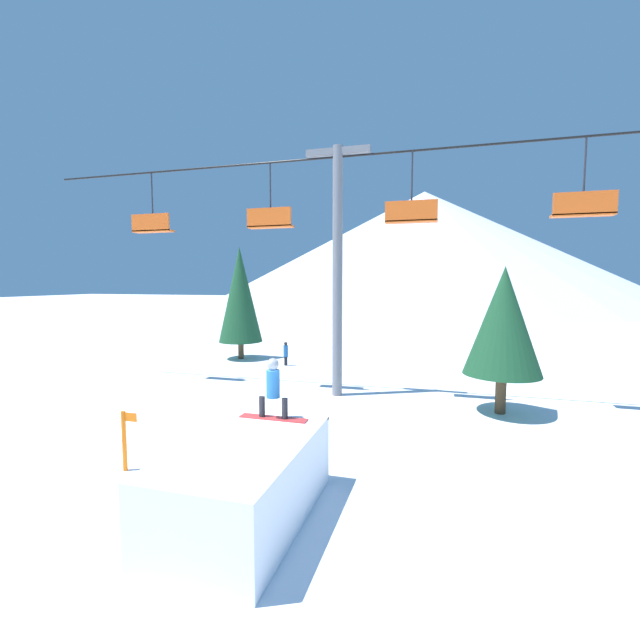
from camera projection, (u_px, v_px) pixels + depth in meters
name	position (u px, v px, depth m)	size (l,w,h in m)	color
ground_plane	(216.00, 508.00, 8.21)	(220.00, 220.00, 0.00)	white
mountain_ridge	(423.00, 248.00, 83.49)	(82.78, 82.78, 21.57)	silver
snow_ramp	(245.00, 482.00, 7.75)	(2.14, 3.80, 1.45)	white
snowboarder	(273.00, 388.00, 8.99)	(1.48, 0.28, 1.30)	#B22D2D
chairlift	(337.00, 241.00, 15.82)	(25.12, 0.44, 9.27)	slate
pine_tree_near	(503.00, 321.00, 13.85)	(2.47, 2.47, 4.84)	#4C3823
pine_tree_far	(240.00, 295.00, 23.75)	(2.42, 2.42, 6.25)	#4C3823
trail_marker	(125.00, 439.00, 9.79)	(0.41, 0.10, 1.40)	orange
distant_skier	(286.00, 353.00, 22.07)	(0.24, 0.24, 1.23)	black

